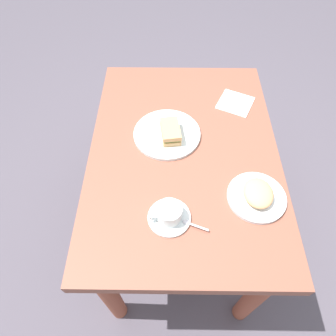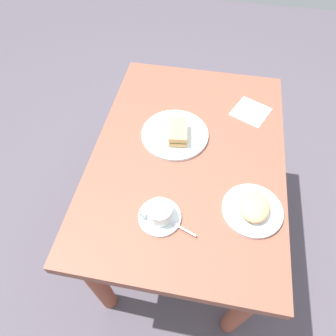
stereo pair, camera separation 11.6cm
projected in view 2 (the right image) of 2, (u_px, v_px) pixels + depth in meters
ground_plane at (182, 229)px, 1.86m from camera, size 6.00×6.00×0.00m
dining_table at (187, 170)px, 1.35m from camera, size 1.12×0.79×0.76m
sandwich_plate at (175, 134)px, 1.30m from camera, size 0.29×0.29×0.01m
sandwich_front at (178, 132)px, 1.26m from camera, size 0.13×0.09×0.05m
coffee_saucer at (160, 217)px, 1.07m from camera, size 0.15×0.15×0.01m
coffee_cup at (159, 212)px, 1.04m from camera, size 0.09×0.11×0.06m
spoon at (179, 227)px, 1.04m from camera, size 0.05×0.10×0.01m
side_plate at (252, 210)px, 1.08m from camera, size 0.22×0.22×0.01m
side_food_pile at (254, 206)px, 1.06m from camera, size 0.13×0.11×0.04m
napkin at (251, 112)px, 1.39m from camera, size 0.20×0.20×0.00m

